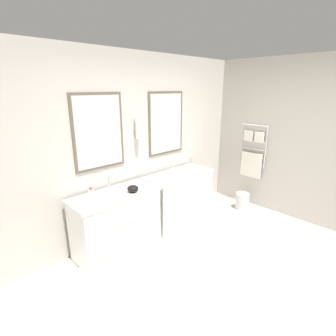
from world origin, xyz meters
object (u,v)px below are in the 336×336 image
at_px(flower_vase, 191,164).
at_px(vanity_right, 180,198).
at_px(vanity_left, 118,223).
at_px(toiletry_bottle, 91,196).
at_px(waste_bin, 242,201).
at_px(amenity_bowl, 133,189).

bearing_deg(flower_vase, vanity_right, -170.13).
bearing_deg(vanity_left, toiletry_bottle, -172.02).
bearing_deg(flower_vase, vanity_left, -177.93).
bearing_deg(flower_vase, waste_bin, -29.82).
relative_size(vanity_right, amenity_bowl, 7.53).
distance_m(toiletry_bottle, flower_vase, 1.85).
relative_size(vanity_left, vanity_right, 1.00).
bearing_deg(toiletry_bottle, waste_bin, -8.24).
xyz_separation_m(toiletry_bottle, amenity_bowl, (0.56, -0.03, -0.05)).
height_order(vanity_right, waste_bin, vanity_right).
distance_m(flower_vase, waste_bin, 1.26).
distance_m(vanity_right, waste_bin, 1.29).
bearing_deg(waste_bin, toiletry_bottle, 171.76).
bearing_deg(amenity_bowl, vanity_left, 156.89).
height_order(flower_vase, waste_bin, flower_vase).
height_order(vanity_left, vanity_right, same).
xyz_separation_m(vanity_left, vanity_right, (1.18, 0.00, 0.00)).
xyz_separation_m(flower_vase, waste_bin, (0.87, -0.50, -0.76)).
height_order(toiletry_bottle, amenity_bowl, toiletry_bottle).
bearing_deg(toiletry_bottle, amenity_bowl, -3.40).
height_order(vanity_right, amenity_bowl, amenity_bowl).
xyz_separation_m(vanity_right, waste_bin, (1.18, -0.45, -0.27)).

